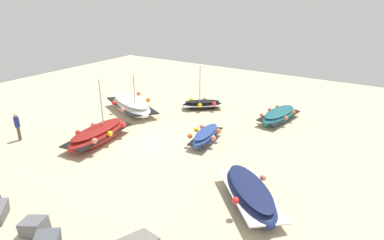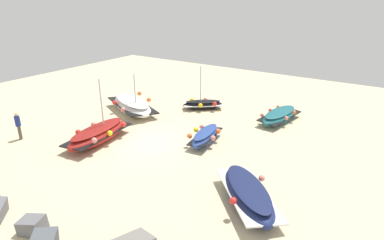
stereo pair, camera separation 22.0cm
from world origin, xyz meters
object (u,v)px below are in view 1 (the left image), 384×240
at_px(fishing_boat_2, 131,105).
at_px(person_walking, 17,125).
at_px(fishing_boat_0, 206,136).
at_px(fishing_boat_3, 202,104).
at_px(fishing_boat_1, 279,115).
at_px(fishing_boat_4, 98,135).
at_px(fishing_boat_5, 250,194).

bearing_deg(fishing_boat_2, person_walking, 98.05).
bearing_deg(fishing_boat_2, fishing_boat_0, -166.69).
relative_size(fishing_boat_0, fishing_boat_3, 0.97).
distance_m(fishing_boat_1, fishing_boat_4, 12.56).
height_order(fishing_boat_2, fishing_boat_4, fishing_boat_4).
height_order(fishing_boat_3, fishing_boat_4, fishing_boat_4).
height_order(fishing_boat_1, person_walking, person_walking).
xyz_separation_m(fishing_boat_0, person_walking, (10.01, 6.00, 0.58)).
bearing_deg(fishing_boat_2, fishing_boat_5, 179.77).
distance_m(fishing_boat_5, person_walking, 14.88).
relative_size(fishing_boat_0, fishing_boat_1, 0.78).
xyz_separation_m(fishing_boat_2, fishing_boat_3, (-4.22, -3.62, -0.17)).
relative_size(fishing_boat_0, fishing_boat_5, 0.78).
height_order(fishing_boat_1, fishing_boat_3, fishing_boat_3).
distance_m(fishing_boat_1, fishing_boat_5, 10.48).
distance_m(fishing_boat_3, fishing_boat_4, 9.09).
bearing_deg(fishing_boat_0, fishing_boat_1, -31.97).
bearing_deg(person_walking, fishing_boat_5, -37.44).
height_order(fishing_boat_1, fishing_boat_4, fishing_boat_4).
relative_size(fishing_boat_3, fishing_boat_4, 0.71).
bearing_deg(person_walking, fishing_boat_3, 15.59).
distance_m(fishing_boat_1, fishing_boat_3, 6.07).
height_order(fishing_boat_0, fishing_boat_5, fishing_boat_5).
bearing_deg(fishing_boat_5, fishing_boat_1, 147.25).
bearing_deg(fishing_boat_4, fishing_boat_5, 79.26).
height_order(fishing_boat_0, fishing_boat_2, fishing_boat_2).
distance_m(fishing_boat_1, person_walking, 17.40).
distance_m(fishing_boat_2, fishing_boat_4, 5.61).
height_order(fishing_boat_0, fishing_boat_1, fishing_boat_0).
xyz_separation_m(fishing_boat_4, fishing_boat_5, (-10.32, 0.72, -0.04)).
xyz_separation_m(fishing_boat_4, person_walking, (4.45, 2.42, 0.48)).
bearing_deg(fishing_boat_1, fishing_boat_5, -159.33).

